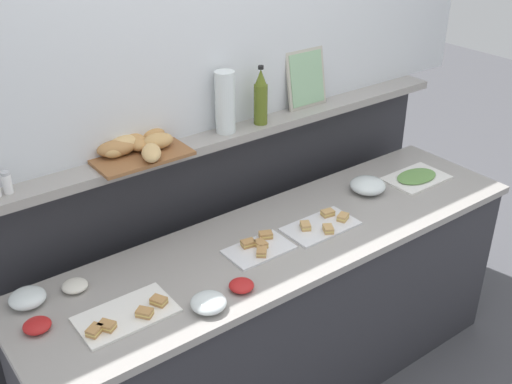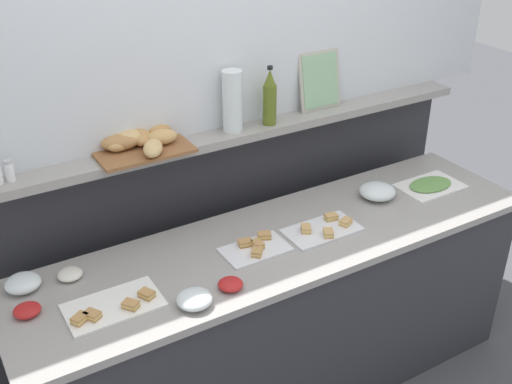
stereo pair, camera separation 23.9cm
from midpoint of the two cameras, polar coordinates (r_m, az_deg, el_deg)
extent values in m
plane|color=#4C4C51|center=(3.60, -5.79, -11.88)|extent=(12.00, 12.00, 0.00)
cube|color=#2D2D33|center=(2.95, 0.08, -11.72)|extent=(2.35, 0.59, 0.85)
cube|color=gray|center=(2.68, 0.09, -4.52)|extent=(2.39, 0.63, 0.03)
cube|color=#2D2D33|center=(3.18, -5.33, -4.62)|extent=(2.58, 0.08, 1.19)
cube|color=gray|center=(2.85, -5.34, 5.40)|extent=(2.58, 0.22, 0.04)
cube|color=silver|center=(2.74, 3.50, -3.26)|extent=(0.33, 0.19, 0.01)
cube|color=tan|center=(2.81, 4.22, -2.15)|extent=(0.06, 0.05, 0.01)
cube|color=#E5C666|center=(2.81, 4.23, -2.01)|extent=(0.06, 0.05, 0.01)
cube|color=tan|center=(2.81, 4.23, -1.87)|extent=(0.06, 0.05, 0.01)
cube|color=tan|center=(2.71, 2.07, -3.35)|extent=(0.06, 0.07, 0.01)
cube|color=#E5C666|center=(2.71, 2.07, -3.21)|extent=(0.06, 0.07, 0.01)
cube|color=tan|center=(2.70, 2.08, -3.06)|extent=(0.06, 0.07, 0.01)
cube|color=tan|center=(2.70, 4.16, -3.64)|extent=(0.06, 0.07, 0.01)
cube|color=#E5C666|center=(2.69, 4.16, -3.49)|extent=(0.06, 0.07, 0.01)
cube|color=tan|center=(2.69, 4.17, -3.35)|extent=(0.06, 0.07, 0.01)
cube|color=tan|center=(2.79, 5.60, -2.53)|extent=(0.07, 0.06, 0.01)
cube|color=#E5C666|center=(2.78, 5.60, -2.39)|extent=(0.07, 0.06, 0.01)
cube|color=tan|center=(2.78, 5.61, -2.25)|extent=(0.07, 0.06, 0.01)
cube|color=white|center=(2.32, -14.87, -11.00)|extent=(0.35, 0.20, 0.01)
cube|color=#B7844C|center=(2.27, -16.62, -12.00)|extent=(0.06, 0.07, 0.01)
cube|color=#E5C666|center=(2.26, -16.64, -11.85)|extent=(0.06, 0.07, 0.01)
cube|color=#B7844C|center=(2.26, -16.67, -11.69)|extent=(0.06, 0.07, 0.01)
cube|color=#B7844C|center=(2.26, -17.69, -12.34)|extent=(0.07, 0.06, 0.01)
cube|color=#E5C666|center=(2.26, -17.72, -12.19)|extent=(0.07, 0.06, 0.01)
cube|color=#B7844C|center=(2.25, -17.75, -12.03)|extent=(0.07, 0.06, 0.01)
cube|color=#B7844C|center=(2.33, -11.92, -10.06)|extent=(0.06, 0.07, 0.01)
cube|color=#E5C666|center=(2.33, -11.94, -9.90)|extent=(0.06, 0.07, 0.01)
cube|color=#B7844C|center=(2.32, -11.96, -9.75)|extent=(0.06, 0.07, 0.01)
cube|color=#B7844C|center=(2.29, -13.26, -11.05)|extent=(0.07, 0.07, 0.01)
cube|color=#E5C666|center=(2.29, -13.28, -10.89)|extent=(0.07, 0.07, 0.01)
cube|color=#B7844C|center=(2.28, -13.30, -10.74)|extent=(0.07, 0.07, 0.01)
cube|color=silver|center=(2.58, -2.40, -5.41)|extent=(0.28, 0.17, 0.01)
cube|color=#B7844C|center=(2.54, -2.19, -5.76)|extent=(0.07, 0.07, 0.01)
cube|color=#E5C666|center=(2.54, -2.19, -5.61)|extent=(0.07, 0.07, 0.01)
cube|color=#B7844C|center=(2.53, -2.20, -5.46)|extent=(0.07, 0.07, 0.01)
cube|color=#B7844C|center=(2.59, -2.21, -5.06)|extent=(0.04, 0.06, 0.01)
cube|color=#E5C666|center=(2.58, -2.22, -4.91)|extent=(0.04, 0.06, 0.01)
cube|color=#B7844C|center=(2.58, -2.22, -4.76)|extent=(0.04, 0.06, 0.01)
cube|color=#B7844C|center=(2.60, -3.38, -4.97)|extent=(0.06, 0.05, 0.01)
cube|color=#E5C666|center=(2.59, -3.39, -4.83)|extent=(0.06, 0.05, 0.01)
cube|color=#B7844C|center=(2.59, -3.39, -4.68)|extent=(0.06, 0.05, 0.01)
cube|color=#B7844C|center=(2.65, -1.69, -4.21)|extent=(0.07, 0.06, 0.01)
cube|color=#E5C666|center=(2.64, -1.69, -4.06)|extent=(0.07, 0.06, 0.01)
cube|color=#B7844C|center=(2.64, -1.69, -3.92)|extent=(0.07, 0.06, 0.01)
cube|color=white|center=(3.22, 12.55, 1.21)|extent=(0.32, 0.22, 0.01)
ellipsoid|color=#66994C|center=(3.22, 12.57, 1.39)|extent=(0.24, 0.15, 0.01)
ellipsoid|color=silver|center=(2.28, -7.46, -10.19)|extent=(0.13, 0.13, 0.05)
ellipsoid|color=white|center=(2.29, -7.44, -10.38)|extent=(0.10, 0.10, 0.03)
ellipsoid|color=silver|center=(3.04, 8.08, 0.55)|extent=(0.18, 0.18, 0.07)
ellipsoid|color=#E5CC66|center=(3.05, 8.06, 0.35)|extent=(0.14, 0.14, 0.04)
ellipsoid|color=silver|center=(2.48, -23.03, -9.07)|extent=(0.14, 0.14, 0.05)
ellipsoid|color=#E5CC66|center=(2.48, -22.98, -9.25)|extent=(0.11, 0.11, 0.03)
ellipsoid|color=silver|center=(2.49, -19.09, -8.27)|extent=(0.10, 0.10, 0.03)
ellipsoid|color=red|center=(2.37, -4.29, -8.69)|extent=(0.10, 0.10, 0.03)
ellipsoid|color=red|center=(2.35, -22.40, -11.43)|extent=(0.10, 0.10, 0.03)
cylinder|color=#56661E|center=(2.86, -1.98, 8.05)|extent=(0.06, 0.06, 0.19)
cone|color=#56661E|center=(2.82, -2.03, 10.53)|extent=(0.05, 0.05, 0.07)
cylinder|color=black|center=(2.80, -2.04, 11.39)|extent=(0.03, 0.03, 0.02)
cylinder|color=white|center=(2.48, -24.59, 0.61)|extent=(0.03, 0.03, 0.08)
cylinder|color=#B7BABF|center=(2.46, -24.79, 1.51)|extent=(0.03, 0.03, 0.01)
cube|color=brown|center=(2.63, -13.34, 3.33)|extent=(0.40, 0.26, 0.02)
ellipsoid|color=tan|center=(2.55, -12.32, 3.51)|extent=(0.14, 0.17, 0.06)
ellipsoid|color=#B7844C|center=(2.71, -12.03, 5.19)|extent=(0.13, 0.12, 0.06)
ellipsoid|color=tan|center=(2.64, -11.63, 4.59)|extent=(0.14, 0.10, 0.06)
ellipsoid|color=#B7844C|center=(2.67, -14.00, 4.58)|extent=(0.16, 0.16, 0.06)
ellipsoid|color=#B7844C|center=(2.66, -13.64, 4.40)|extent=(0.09, 0.15, 0.06)
ellipsoid|color=tan|center=(2.63, -14.68, 4.23)|extent=(0.17, 0.13, 0.07)
ellipsoid|color=tan|center=(2.61, -15.45, 3.68)|extent=(0.12, 0.10, 0.06)
ellipsoid|color=#AD7A47|center=(2.61, -15.38, 3.86)|extent=(0.17, 0.12, 0.06)
cube|color=#B2AD9E|center=(3.07, 2.38, 10.39)|extent=(0.23, 0.06, 0.28)
cube|color=#8CB78C|center=(3.06, 2.47, 10.38)|extent=(0.20, 0.05, 0.25)
cylinder|color=silver|center=(2.76, -5.38, 8.20)|extent=(0.09, 0.09, 0.28)
camera|label=1|loc=(0.12, -92.63, -1.42)|focal=43.32mm
camera|label=2|loc=(0.12, 87.37, 1.42)|focal=43.32mm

